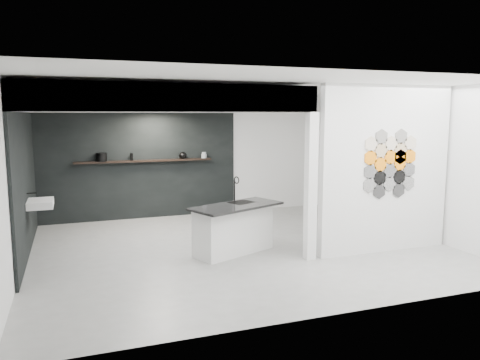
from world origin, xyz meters
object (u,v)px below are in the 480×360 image
at_px(partition_panel, 385,169).
at_px(glass_bowl, 204,156).
at_px(stockpot, 102,157).
at_px(utensil_cup, 98,159).
at_px(kettle, 183,155).
at_px(kitchen_island, 234,228).
at_px(wall_basin, 40,204).
at_px(bottle_dark, 132,157).
at_px(glass_vase, 204,155).

height_order(partition_panel, glass_bowl, partition_panel).
distance_m(stockpot, utensil_cup, 0.08).
relative_size(stockpot, kettle, 1.24).
relative_size(kitchen_island, glass_bowl, 13.78).
bearing_deg(stockpot, kettle, 0.00).
xyz_separation_m(wall_basin, bottle_dark, (1.76, 2.07, 0.55)).
distance_m(partition_panel, kettle, 4.64).
bearing_deg(wall_basin, glass_vase, 31.35).
height_order(kettle, glass_vase, kettle).
relative_size(wall_basin, kettle, 3.33).
bearing_deg(kettle, wall_basin, -138.78).
bearing_deg(stockpot, wall_basin, -118.58).
height_order(stockpot, bottle_dark, stockpot).
xyz_separation_m(stockpot, bottle_dark, (0.63, 0.00, -0.01)).
bearing_deg(partition_panel, bottle_dark, 133.82).
bearing_deg(glass_vase, stockpot, 180.00).
bearing_deg(stockpot, glass_vase, 0.00).
bearing_deg(wall_basin, stockpot, 61.42).
bearing_deg(bottle_dark, kitchen_island, -67.91).
distance_m(stockpot, kettle, 1.77).
bearing_deg(kitchen_island, wall_basin, 137.76).
xyz_separation_m(partition_panel, glass_bowl, (-2.08, 3.87, -0.04)).
xyz_separation_m(glass_vase, bottle_dark, (-1.63, 0.00, 0.01)).
bearing_deg(utensil_cup, glass_bowl, 0.00).
xyz_separation_m(wall_basin, stockpot, (1.12, 2.07, 0.56)).
xyz_separation_m(stockpot, utensil_cup, (-0.06, 0.00, -0.04)).
xyz_separation_m(glass_bowl, glass_vase, (0.00, 0.00, 0.03)).
xyz_separation_m(kitchen_island, bottle_dark, (-1.27, 3.13, 0.97)).
height_order(wall_basin, kitchen_island, kitchen_island).
bearing_deg(kettle, utensil_cup, -174.30).
xyz_separation_m(stockpot, glass_vase, (2.27, 0.00, -0.02)).
height_order(partition_panel, bottle_dark, partition_panel).
relative_size(bottle_dark, utensil_cup, 1.70).
bearing_deg(glass_bowl, kitchen_island, -96.66).
xyz_separation_m(partition_panel, stockpot, (-4.34, 3.87, 0.01)).
relative_size(wall_basin, stockpot, 2.69).
relative_size(kitchen_island, stockpot, 7.66).
bearing_deg(kettle, glass_bowl, 5.70).
bearing_deg(kitchen_island, kettle, 69.51).
distance_m(partition_panel, kitchen_island, 2.73).
bearing_deg(wall_basin, bottle_dark, 49.62).
bearing_deg(glass_vase, kettle, 180.00).
relative_size(wall_basin, kitchen_island, 0.35).
distance_m(stockpot, glass_vase, 2.27).
relative_size(kitchen_island, bottle_dark, 10.77).
distance_m(stockpot, glass_bowl, 2.27).
bearing_deg(glass_bowl, glass_vase, 0.00).
bearing_deg(utensil_cup, partition_panel, -41.27).
height_order(wall_basin, bottle_dark, bottle_dark).
distance_m(stockpot, bottle_dark, 0.63).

